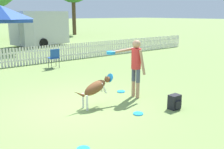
{
  "coord_description": "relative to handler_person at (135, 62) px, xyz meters",
  "views": [
    {
      "loc": [
        -3.09,
        -5.57,
        2.41
      ],
      "look_at": [
        0.92,
        -0.33,
        0.81
      ],
      "focal_mm": 40.0,
      "sensor_mm": 36.0,
      "label": 1
    }
  ],
  "objects": [
    {
      "name": "canopy_tent_secondary",
      "position": [
        -0.73,
        11.18,
        1.34
      ],
      "size": [
        2.93,
        2.93,
        2.93
      ],
      "color": "#B2B2B2",
      "rests_on": "ground_plane"
    },
    {
      "name": "ground_plane",
      "position": [
        -1.72,
        0.36,
        -1.07
      ],
      "size": [
        240.0,
        240.0,
        0.0
      ],
      "primitive_type": "plane",
      "color": "olive"
    },
    {
      "name": "equipment_trailer",
      "position": [
        2.6,
        13.64,
        0.3
      ],
      "size": [
        4.81,
        2.95,
        2.62
      ],
      "rotation": [
        0.0,
        0.0,
        0.18
      ],
      "color": "#B7B7B7",
      "rests_on": "ground_plane"
    },
    {
      "name": "frisbee_midfield",
      "position": [
        -2.74,
        -1.64,
        -1.06
      ],
      "size": [
        0.25,
        0.25,
        0.02
      ],
      "color": "#1E8CD8",
      "rests_on": "ground_plane"
    },
    {
      "name": "frisbee_near_handler",
      "position": [
        0.03,
        0.64,
        -1.06
      ],
      "size": [
        0.25,
        0.25,
        0.02
      ],
      "color": "#1E8CD8",
      "rests_on": "ground_plane"
    },
    {
      "name": "folding_chair_center",
      "position": [
        -0.09,
        5.3,
        -0.54
      ],
      "size": [
        0.45,
        0.48,
        0.88
      ],
      "rotation": [
        0.0,
        0.0,
        3.11
      ],
      "color": "#333338",
      "rests_on": "ground_plane"
    },
    {
      "name": "backpack_on_grass",
      "position": [
        0.21,
        -1.33,
        -0.89
      ],
      "size": [
        0.31,
        0.26,
        0.38
      ],
      "color": "black",
      "rests_on": "ground_plane"
    },
    {
      "name": "handler_person",
      "position": [
        0.0,
        0.0,
        0.0
      ],
      "size": [
        0.98,
        0.7,
        1.7
      ],
      "rotation": [
        0.0,
        0.0,
        1.53
      ],
      "color": "tan",
      "rests_on": "ground_plane"
    },
    {
      "name": "leaping_dog",
      "position": [
        -1.33,
        0.04,
        -0.54
      ],
      "size": [
        1.18,
        0.34,
        0.85
      ],
      "rotation": [
        0.0,
        0.0,
        -1.61
      ],
      "color": "brown",
      "rests_on": "ground_plane"
    },
    {
      "name": "frisbee_near_dog",
      "position": [
        -0.78,
        -1.02,
        -1.06
      ],
      "size": [
        0.25,
        0.25,
        0.02
      ],
      "color": "#1E8CD8",
      "rests_on": "ground_plane"
    },
    {
      "name": "picket_fence",
      "position": [
        -1.72,
        6.75,
        -0.63
      ],
      "size": [
        24.88,
        0.04,
        0.88
      ],
      "color": "silver",
      "rests_on": "ground_plane"
    }
  ]
}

